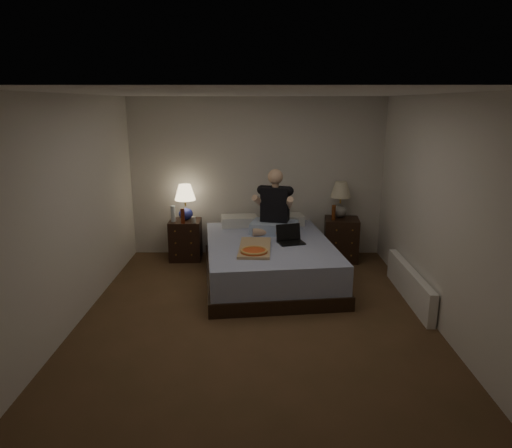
{
  "coord_description": "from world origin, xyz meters",
  "views": [
    {
      "loc": [
        0.03,
        -4.93,
        2.4
      ],
      "look_at": [
        0.0,
        0.9,
        0.85
      ],
      "focal_mm": 32.0,
      "sensor_mm": 36.0,
      "label": 1
    }
  ],
  "objects_px": {
    "beer_bottle_right": "(334,212)",
    "radiator": "(409,284)",
    "soda_can": "(194,220)",
    "nightstand_left": "(186,240)",
    "bed": "(269,261)",
    "person": "(274,202)",
    "pizza_box": "(254,252)",
    "lamp_left": "(185,202)",
    "lamp_right": "(340,200)",
    "laptop": "(291,235)",
    "beer_bottle_left": "(183,216)",
    "nightstand_right": "(341,239)",
    "water_bottle": "(173,214)"
  },
  "relations": [
    {
      "from": "beer_bottle_left",
      "to": "person",
      "type": "height_order",
      "value": "person"
    },
    {
      "from": "lamp_right",
      "to": "soda_can",
      "type": "xyz_separation_m",
      "value": [
        -2.26,
        -0.23,
        -0.27
      ]
    },
    {
      "from": "lamp_left",
      "to": "lamp_right",
      "type": "relative_size",
      "value": 1.0
    },
    {
      "from": "water_bottle",
      "to": "lamp_left",
      "type": "bearing_deg",
      "value": 33.22
    },
    {
      "from": "beer_bottle_right",
      "to": "laptop",
      "type": "xyz_separation_m",
      "value": [
        -0.71,
        -0.87,
        -0.11
      ]
    },
    {
      "from": "lamp_right",
      "to": "person",
      "type": "distance_m",
      "value": 1.16
    },
    {
      "from": "laptop",
      "to": "bed",
      "type": "bearing_deg",
      "value": 147.59
    },
    {
      "from": "beer_bottle_right",
      "to": "radiator",
      "type": "relative_size",
      "value": 0.14
    },
    {
      "from": "beer_bottle_right",
      "to": "pizza_box",
      "type": "relative_size",
      "value": 0.3
    },
    {
      "from": "nightstand_right",
      "to": "laptop",
      "type": "xyz_separation_m",
      "value": [
        -0.85,
        -0.93,
        0.34
      ]
    },
    {
      "from": "lamp_right",
      "to": "water_bottle",
      "type": "xyz_separation_m",
      "value": [
        -2.59,
        -0.14,
        -0.19
      ]
    },
    {
      "from": "bed",
      "to": "radiator",
      "type": "relative_size",
      "value": 1.39
    },
    {
      "from": "lamp_right",
      "to": "radiator",
      "type": "height_order",
      "value": "lamp_right"
    },
    {
      "from": "beer_bottle_left",
      "to": "person",
      "type": "relative_size",
      "value": 0.25
    },
    {
      "from": "lamp_left",
      "to": "soda_can",
      "type": "relative_size",
      "value": 5.6
    },
    {
      "from": "nightstand_right",
      "to": "bed",
      "type": "bearing_deg",
      "value": -137.94
    },
    {
      "from": "nightstand_right",
      "to": "radiator",
      "type": "relative_size",
      "value": 0.42
    },
    {
      "from": "nightstand_left",
      "to": "nightstand_right",
      "type": "xyz_separation_m",
      "value": [
        2.44,
        -0.03,
        0.02
      ]
    },
    {
      "from": "beer_bottle_left",
      "to": "radiator",
      "type": "relative_size",
      "value": 0.14
    },
    {
      "from": "soda_can",
      "to": "person",
      "type": "xyz_separation_m",
      "value": [
        1.22,
        -0.27,
        0.34
      ]
    },
    {
      "from": "lamp_right",
      "to": "pizza_box",
      "type": "height_order",
      "value": "lamp_right"
    },
    {
      "from": "beer_bottle_left",
      "to": "laptop",
      "type": "relative_size",
      "value": 0.68
    },
    {
      "from": "lamp_right",
      "to": "nightstand_left",
      "type": "bearing_deg",
      "value": -178.29
    },
    {
      "from": "nightstand_left",
      "to": "nightstand_right",
      "type": "distance_m",
      "value": 2.44
    },
    {
      "from": "beer_bottle_left",
      "to": "pizza_box",
      "type": "bearing_deg",
      "value": -49.24
    },
    {
      "from": "nightstand_right",
      "to": "lamp_left",
      "type": "bearing_deg",
      "value": -175.95
    },
    {
      "from": "nightstand_left",
      "to": "lamp_left",
      "type": "height_order",
      "value": "lamp_left"
    },
    {
      "from": "lamp_left",
      "to": "water_bottle",
      "type": "distance_m",
      "value": 0.26
    },
    {
      "from": "beer_bottle_left",
      "to": "beer_bottle_right",
      "type": "relative_size",
      "value": 1.0
    },
    {
      "from": "soda_can",
      "to": "laptop",
      "type": "xyz_separation_m",
      "value": [
        1.43,
        -0.8,
        -0.0
      ]
    },
    {
      "from": "beer_bottle_left",
      "to": "water_bottle",
      "type": "bearing_deg",
      "value": 149.43
    },
    {
      "from": "bed",
      "to": "nightstand_right",
      "type": "relative_size",
      "value": 3.34
    },
    {
      "from": "nightstand_right",
      "to": "beer_bottle_right",
      "type": "height_order",
      "value": "beer_bottle_right"
    },
    {
      "from": "bed",
      "to": "beer_bottle_right",
      "type": "xyz_separation_m",
      "value": [
        1.0,
        0.78,
        0.5
      ]
    },
    {
      "from": "person",
      "to": "pizza_box",
      "type": "relative_size",
      "value": 1.22
    },
    {
      "from": "nightstand_left",
      "to": "radiator",
      "type": "relative_size",
      "value": 0.39
    },
    {
      "from": "radiator",
      "to": "bed",
      "type": "bearing_deg",
      "value": 159.41
    },
    {
      "from": "nightstand_left",
      "to": "soda_can",
      "type": "height_order",
      "value": "soda_can"
    },
    {
      "from": "soda_can",
      "to": "beer_bottle_right",
      "type": "height_order",
      "value": "beer_bottle_right"
    },
    {
      "from": "nightstand_right",
      "to": "beer_bottle_left",
      "type": "bearing_deg",
      "value": -170.98
    },
    {
      "from": "bed",
      "to": "person",
      "type": "distance_m",
      "value": 0.87
    },
    {
      "from": "nightstand_right",
      "to": "lamp_left",
      "type": "height_order",
      "value": "lamp_left"
    },
    {
      "from": "water_bottle",
      "to": "pizza_box",
      "type": "bearing_deg",
      "value": -47.37
    },
    {
      "from": "bed",
      "to": "beer_bottle_left",
      "type": "xyz_separation_m",
      "value": [
        -1.3,
        0.71,
        0.47
      ]
    },
    {
      "from": "laptop",
      "to": "nightstand_left",
      "type": "bearing_deg",
      "value": 132.4
    },
    {
      "from": "person",
      "to": "pizza_box",
      "type": "distance_m",
      "value": 1.14
    },
    {
      "from": "lamp_left",
      "to": "pizza_box",
      "type": "relative_size",
      "value": 0.74
    },
    {
      "from": "soda_can",
      "to": "pizza_box",
      "type": "distance_m",
      "value": 1.59
    },
    {
      "from": "laptop",
      "to": "nightstand_right",
      "type": "bearing_deg",
      "value": 30.98
    },
    {
      "from": "water_bottle",
      "to": "radiator",
      "type": "relative_size",
      "value": 0.16
    }
  ]
}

